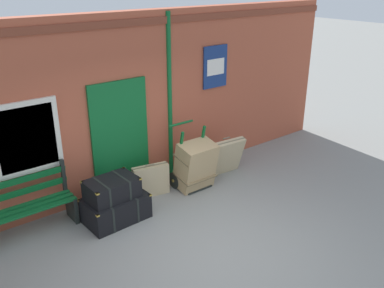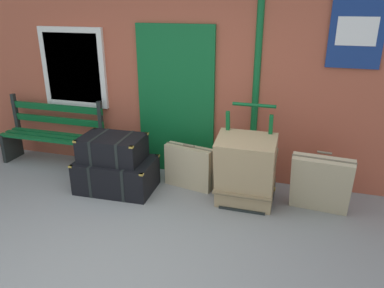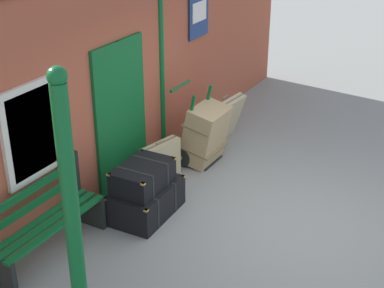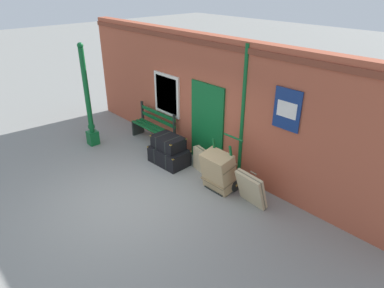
# 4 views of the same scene
# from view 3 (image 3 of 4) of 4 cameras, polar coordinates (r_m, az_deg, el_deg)

# --- Properties ---
(ground_plane) EXTENTS (60.00, 60.00, 0.00)m
(ground_plane) POSITION_cam_3_polar(r_m,az_deg,el_deg) (7.73, 8.69, -7.69)
(ground_plane) COLOR gray
(brick_facade) EXTENTS (10.40, 0.35, 3.20)m
(brick_facade) POSITION_cam_3_polar(r_m,az_deg,el_deg) (8.16, -7.79, 6.79)
(brick_facade) COLOR #AD5138
(brick_facade) RESTS_ON ground
(lamp_post) EXTENTS (0.28, 0.28, 2.88)m
(lamp_post) POSITION_cam_3_polar(r_m,az_deg,el_deg) (5.25, -11.13, -11.43)
(lamp_post) COLOR #0F5B28
(lamp_post) RESTS_ON ground
(platform_bench) EXTENTS (1.60, 0.43, 1.01)m
(platform_bench) POSITION_cam_3_polar(r_m,az_deg,el_deg) (7.06, -14.14, -7.46)
(platform_bench) COLOR #0F5B28
(platform_bench) RESTS_ON ground
(steamer_trunk_base) EXTENTS (1.04, 0.70, 0.43)m
(steamer_trunk_base) POSITION_cam_3_polar(r_m,az_deg,el_deg) (7.75, -4.49, -5.48)
(steamer_trunk_base) COLOR black
(steamer_trunk_base) RESTS_ON ground
(steamer_trunk_middle) EXTENTS (0.83, 0.58, 0.33)m
(steamer_trunk_middle) POSITION_cam_3_polar(r_m,az_deg,el_deg) (7.55, -4.82, -3.17)
(steamer_trunk_middle) COLOR black
(steamer_trunk_middle) RESTS_ON steamer_trunk_base
(porters_trolley) EXTENTS (0.71, 0.62, 1.19)m
(porters_trolley) POSITION_cam_3_polar(r_m,az_deg,el_deg) (9.10, 0.33, 0.04)
(porters_trolley) COLOR black
(porters_trolley) RESTS_ON ground
(large_brown_trunk) EXTENTS (0.70, 0.60, 0.95)m
(large_brown_trunk) POSITION_cam_3_polar(r_m,az_deg,el_deg) (8.93, 1.31, 0.97)
(large_brown_trunk) COLOR tan
(large_brown_trunk) RESTS_ON ground
(suitcase_brown) EXTENTS (0.70, 0.43, 0.78)m
(suitcase_brown) POSITION_cam_3_polar(r_m,az_deg,el_deg) (9.71, 3.35, 2.46)
(suitcase_brown) COLOR tan
(suitcase_brown) RESTS_ON ground
(suitcase_cream) EXTENTS (0.69, 0.30, 0.62)m
(suitcase_cream) POSITION_cam_3_polar(r_m,az_deg,el_deg) (8.53, -3.03, -1.69)
(suitcase_cream) COLOR tan
(suitcase_cream) RESTS_ON ground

